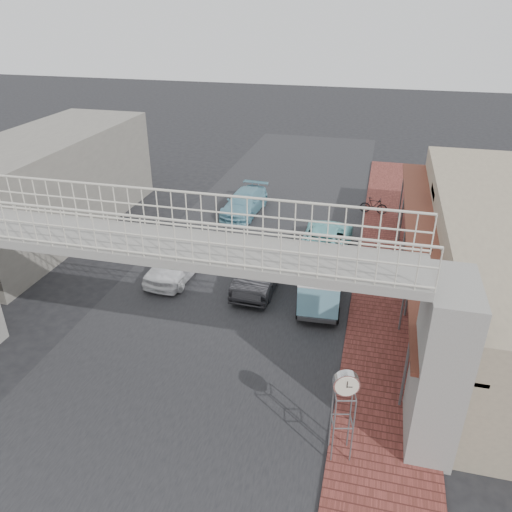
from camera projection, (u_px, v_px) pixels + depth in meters
The scene contains 14 objects.
ground at pixel (214, 321), 19.22m from camera, with size 120.00×120.00×0.00m, color black.
road_strip at pixel (214, 320), 19.22m from camera, with size 10.00×60.00×0.01m, color black.
sidewalk at pixel (388, 301), 20.38m from camera, with size 3.00×40.00×0.10m, color brown.
footbridge at pixel (166, 306), 14.32m from camera, with size 16.40×2.40×6.34m.
building_far_left at pixel (46, 186), 25.65m from camera, with size 5.00×14.00×5.00m, color gray.
white_hatchback at pixel (178, 260), 22.12m from camera, with size 1.69×4.20×1.43m, color white.
dark_sedan at pixel (261, 270), 21.33m from camera, with size 1.54×4.41×1.45m, color black.
angkot_curb at pixel (325, 239), 24.24m from camera, with size 2.26×4.90×1.36m, color #7ED6DA.
angkot_far at pixel (245, 202), 28.69m from camera, with size 1.80×4.44×1.29m, color #6CA7BC.
angkot_van at pixel (321, 281), 19.73m from camera, with size 1.79×3.61×1.73m.
motorcycle_near at pixel (364, 253), 23.29m from camera, with size 0.53×1.52×0.80m, color black.
motorcycle_far at pixel (374, 206), 28.44m from camera, with size 0.44×1.56×0.93m, color black.
street_clock at pixel (346, 387), 12.44m from camera, with size 0.71×0.64×2.76m.
arrow_sign at pixel (432, 260), 18.40m from camera, with size 1.76×1.21×2.93m.
Camera 1 is at (5.46, -15.08, 11.00)m, focal length 35.00 mm.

